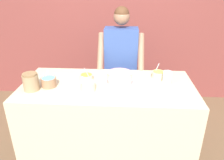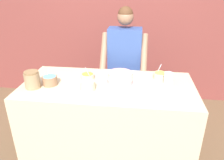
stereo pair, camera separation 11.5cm
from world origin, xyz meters
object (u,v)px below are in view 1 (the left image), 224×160
at_px(frosting_bowl_blue, 49,82).
at_px(frosting_bowl_pink, 88,86).
at_px(person_baker, 121,59).
at_px(drinking_glass, 167,77).
at_px(frosting_bowl_yellow, 158,74).
at_px(frosting_bowl_orange, 86,77).
at_px(cake, 120,78).
at_px(stoneware_jar, 31,82).
at_px(ceramic_plate, 171,92).

relative_size(frosting_bowl_blue, frosting_bowl_pink, 0.91).
xyz_separation_m(person_baker, frosting_bowl_blue, (-0.66, -0.73, 0.02)).
xyz_separation_m(frosting_bowl_pink, drinking_glass, (0.74, 0.21, 0.01)).
relative_size(frosting_bowl_yellow, frosting_bowl_orange, 0.96).
xyz_separation_m(frosting_bowl_blue, frosting_bowl_orange, (0.33, 0.17, -0.02)).
relative_size(frosting_bowl_blue, drinking_glass, 1.24).
distance_m(frosting_bowl_blue, frosting_bowl_yellow, 1.10).
xyz_separation_m(cake, stoneware_jar, (-0.80, -0.19, 0.03)).
height_order(drinking_glass, stoneware_jar, stoneware_jar).
distance_m(cake, frosting_bowl_pink, 0.33).
relative_size(person_baker, stoneware_jar, 9.53).
height_order(frosting_bowl_pink, drinking_glass, frosting_bowl_pink).
bearing_deg(cake, drinking_glass, 4.81).
bearing_deg(ceramic_plate, person_baker, 121.27).
bearing_deg(frosting_bowl_yellow, stoneware_jar, -163.95).
xyz_separation_m(cake, frosting_bowl_yellow, (0.39, 0.16, -0.01)).
xyz_separation_m(frosting_bowl_blue, stoneware_jar, (-0.14, -0.08, 0.03)).
xyz_separation_m(cake, ceramic_plate, (0.47, -0.16, -0.05)).
xyz_separation_m(frosting_bowl_blue, frosting_bowl_yellow, (1.06, 0.27, -0.01)).
height_order(cake, stoneware_jar, stoneware_jar).
bearing_deg(cake, frosting_bowl_blue, -170.53).
height_order(person_baker, cake, person_baker).
distance_m(drinking_glass, stoneware_jar, 1.29).
bearing_deg(drinking_glass, stoneware_jar, -169.82).
relative_size(cake, ceramic_plate, 1.28).
relative_size(cake, stoneware_jar, 2.18).
bearing_deg(frosting_bowl_yellow, frosting_bowl_blue, -165.85).
relative_size(frosting_bowl_yellow, ceramic_plate, 0.52).
relative_size(frosting_bowl_pink, ceramic_plate, 0.59).
xyz_separation_m(frosting_bowl_yellow, stoneware_jar, (-1.20, -0.35, 0.04)).
height_order(cake, frosting_bowl_pink, frosting_bowl_pink).
bearing_deg(ceramic_plate, frosting_bowl_yellow, 103.70).
bearing_deg(stoneware_jar, cake, 13.19).
relative_size(frosting_bowl_yellow, drinking_glass, 1.19).
bearing_deg(frosting_bowl_pink, drinking_glass, 15.55).
relative_size(cake, frosting_bowl_orange, 2.37).
height_order(frosting_bowl_yellow, frosting_bowl_orange, frosting_bowl_orange).
bearing_deg(frosting_bowl_pink, cake, 30.79).
height_order(frosting_bowl_yellow, drinking_glass, frosting_bowl_yellow).
height_order(cake, frosting_bowl_orange, frosting_bowl_orange).
bearing_deg(frosting_bowl_blue, frosting_bowl_orange, 27.66).
bearing_deg(person_baker, stoneware_jar, -134.71).
bearing_deg(stoneware_jar, drinking_glass, 10.18).
bearing_deg(frosting_bowl_pink, person_baker, 70.54).
xyz_separation_m(frosting_bowl_orange, ceramic_plate, (0.81, -0.23, -0.03)).
bearing_deg(cake, person_baker, 90.33).
distance_m(cake, ceramic_plate, 0.50).
bearing_deg(cake, stoneware_jar, -166.81).
bearing_deg(person_baker, cake, -89.67).
bearing_deg(cake, frosting_bowl_pink, -149.21).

